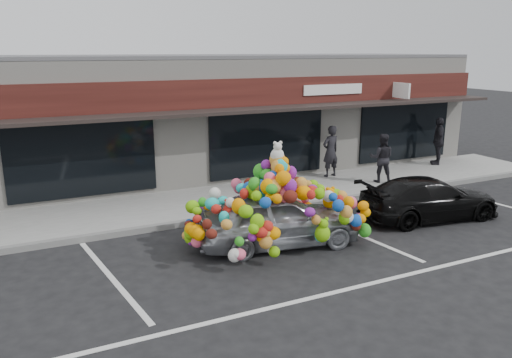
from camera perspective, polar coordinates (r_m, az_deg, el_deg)
name	(u,v)px	position (r m, az deg, el deg)	size (l,w,h in m)	color
ground	(257,254)	(11.43, 0.11, -8.59)	(90.00, 90.00, 0.00)	black
shop_building	(157,116)	(18.64, -11.24, 7.10)	(24.00, 7.20, 4.31)	beige
sidewalk	(199,203)	(14.89, -6.55, -2.80)	(26.00, 3.00, 0.15)	gray
kerb	(217,218)	(13.55, -4.46, -4.52)	(26.00, 0.18, 0.16)	slate
parking_stripe_left	(111,277)	(10.76, -16.23, -10.74)	(0.12, 4.40, 0.01)	silver
parking_stripe_mid	(353,232)	(12.95, 11.03, -6.01)	(0.12, 4.40, 0.01)	silver
parking_stripe_right	(502,205)	(16.62, 26.25, -2.67)	(0.12, 4.40, 0.01)	silver
lane_line	(394,278)	(10.70, 15.55, -10.83)	(14.00, 0.12, 0.01)	silver
toy_car	(278,212)	(11.69, 2.49, -3.80)	(2.82, 4.36, 2.40)	#B4BAC0
black_sedan	(429,198)	(14.37, 19.18, -2.11)	(3.94, 1.60, 1.14)	black
pedestrian_a	(331,151)	(17.66, 8.52, 3.16)	(0.66, 0.43, 1.81)	black
pedestrian_b	(382,158)	(17.26, 14.16, 2.35)	(0.80, 0.62, 1.65)	black
pedestrian_c	(438,141)	(20.62, 20.11, 4.10)	(0.45, 1.07, 1.83)	black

